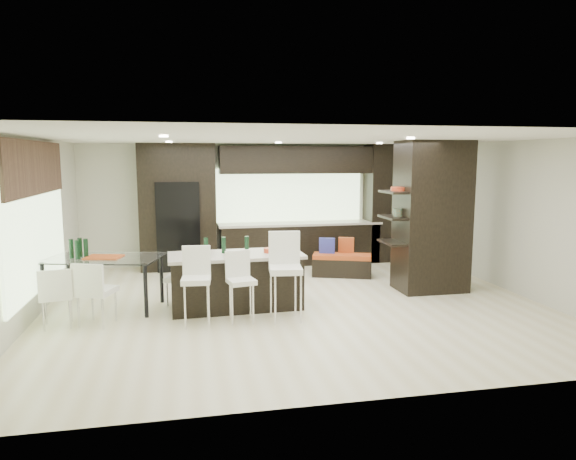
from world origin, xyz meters
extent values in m
plane|color=beige|center=(0.00, 0.00, 0.00)|extent=(8.00, 8.00, 0.00)
cube|color=beige|center=(0.00, 3.50, 1.35)|extent=(8.00, 0.02, 2.70)
cube|color=beige|center=(-4.00, 0.00, 1.35)|extent=(0.02, 7.00, 2.70)
cube|color=beige|center=(4.00, 0.00, 1.35)|extent=(0.02, 7.00, 2.70)
cube|color=white|center=(0.00, 0.00, 2.70)|extent=(8.00, 7.00, 0.02)
cube|color=#B2D199|center=(-3.96, 0.20, 1.35)|extent=(0.04, 3.20, 1.90)
cube|color=#B2D199|center=(0.60, 3.46, 1.55)|extent=(3.40, 0.04, 1.20)
cube|color=brown|center=(-3.93, 0.20, 2.25)|extent=(0.08, 3.00, 0.80)
cube|color=white|center=(0.00, 0.25, 2.68)|extent=(4.00, 3.00, 0.02)
cube|color=black|center=(0.50, 3.17, 1.35)|extent=(6.80, 0.68, 2.70)
cube|color=black|center=(-1.90, 3.12, 0.95)|extent=(0.90, 0.68, 1.90)
cube|color=black|center=(2.60, 0.40, 1.35)|extent=(1.20, 0.80, 2.70)
cube|color=black|center=(-0.97, -0.04, 0.44)|extent=(2.14, 0.98, 0.88)
cube|color=white|center=(-1.62, -0.80, 0.46)|extent=(0.44, 0.44, 0.92)
cube|color=white|center=(-0.97, -0.78, 0.42)|extent=(0.44, 0.44, 0.84)
cube|color=white|center=(-0.33, -0.83, 0.53)|extent=(0.52, 0.52, 1.06)
cube|color=black|center=(1.36, 1.76, 0.23)|extent=(1.27, 0.83, 0.46)
cube|color=white|center=(-3.03, 0.31, 0.42)|extent=(1.92, 1.37, 0.84)
cube|color=white|center=(-3.03, -0.49, 0.43)|extent=(0.61, 0.61, 0.87)
cube|color=white|center=(-3.57, -0.48, 0.40)|extent=(0.50, 0.50, 0.80)
cube|color=white|center=(-1.87, 0.31, 0.39)|extent=(0.51, 0.51, 0.78)
camera|label=1|loc=(-1.75, -8.07, 2.40)|focal=32.00mm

